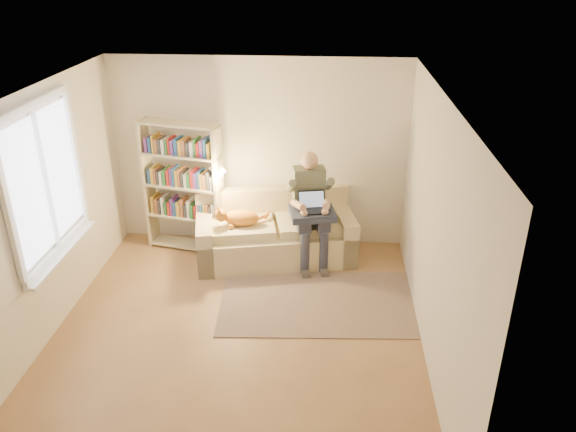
# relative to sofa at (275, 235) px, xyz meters

# --- Properties ---
(floor) EXTENTS (4.50, 4.50, 0.00)m
(floor) POSITION_rel_sofa_xyz_m (-0.25, -1.74, -0.32)
(floor) COLOR olive
(floor) RESTS_ON ground
(ceiling) EXTENTS (4.00, 4.50, 0.02)m
(ceiling) POSITION_rel_sofa_xyz_m (-0.25, -1.74, 2.28)
(ceiling) COLOR white
(ceiling) RESTS_ON wall_back
(wall_left) EXTENTS (0.02, 4.50, 2.60)m
(wall_left) POSITION_rel_sofa_xyz_m (-2.25, -1.74, 0.98)
(wall_left) COLOR silver
(wall_left) RESTS_ON floor
(wall_right) EXTENTS (0.02, 4.50, 2.60)m
(wall_right) POSITION_rel_sofa_xyz_m (1.75, -1.74, 0.98)
(wall_right) COLOR silver
(wall_right) RESTS_ON floor
(wall_back) EXTENTS (4.00, 0.02, 2.60)m
(wall_back) POSITION_rel_sofa_xyz_m (-0.25, 0.51, 0.98)
(wall_back) COLOR silver
(wall_back) RESTS_ON floor
(wall_front) EXTENTS (4.00, 0.02, 2.60)m
(wall_front) POSITION_rel_sofa_xyz_m (-0.25, -3.99, 0.98)
(wall_front) COLOR silver
(wall_front) RESTS_ON floor
(window) EXTENTS (0.12, 1.52, 1.69)m
(window) POSITION_rel_sofa_xyz_m (-2.20, -1.54, 1.05)
(window) COLOR white
(window) RESTS_ON wall_left
(sofa) EXTENTS (2.23, 1.34, 0.88)m
(sofa) POSITION_rel_sofa_xyz_m (0.00, 0.00, 0.00)
(sofa) COLOR beige
(sofa) RESTS_ON floor
(person) EXTENTS (0.52, 0.71, 1.49)m
(person) POSITION_rel_sofa_xyz_m (0.47, -0.06, 0.52)
(person) COLOR #676F5A
(person) RESTS_ON sofa
(cat) EXTENTS (0.67, 0.34, 0.25)m
(cat) POSITION_rel_sofa_xyz_m (-0.47, -0.23, 0.35)
(cat) COLOR #FA9B31
(cat) RESTS_ON sofa
(blanket) EXTENTS (0.65, 0.57, 0.09)m
(blanket) POSITION_rel_sofa_xyz_m (0.51, -0.20, 0.43)
(blanket) COLOR #262E43
(blanket) RESTS_ON person
(laptop) EXTENTS (0.40, 0.37, 0.29)m
(laptop) POSITION_rel_sofa_xyz_m (0.51, -0.19, 0.54)
(laptop) COLOR black
(laptop) RESTS_ON blanket
(bookshelf) EXTENTS (1.19, 0.57, 1.82)m
(bookshelf) POSITION_rel_sofa_xyz_m (-1.25, 0.15, 0.69)
(bookshelf) COLOR beige
(bookshelf) RESTS_ON floor
(rug) EXTENTS (2.41, 1.52, 0.01)m
(rug) POSITION_rel_sofa_xyz_m (0.62, -1.10, -0.32)
(rug) COLOR gray
(rug) RESTS_ON floor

